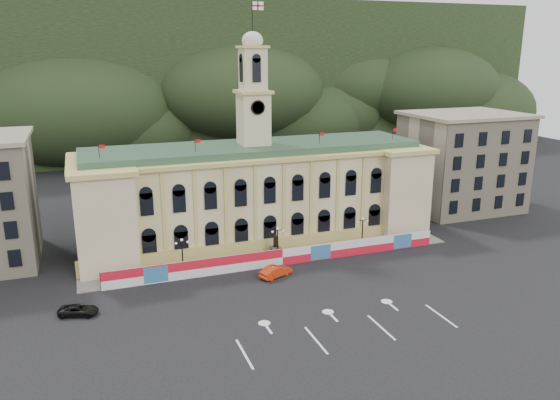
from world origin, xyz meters
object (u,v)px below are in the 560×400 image
object	(u,v)px
lamp_center	(278,241)
red_sedan	(276,271)
statue	(275,251)
black_suv	(78,310)

from	to	relation	value
lamp_center	red_sedan	xyz separation A→B (m)	(-2.30, -5.53, -2.28)
statue	red_sedan	distance (m)	6.93
red_sedan	black_suv	bearing A→B (deg)	73.30
lamp_center	black_suv	size ratio (longest dim) A/B	1.04
statue	lamp_center	size ratio (longest dim) A/B	0.72
statue	lamp_center	distance (m)	2.14
statue	red_sedan	bearing A→B (deg)	-109.41
statue	black_suv	size ratio (longest dim) A/B	0.75
statue	red_sedan	xyz separation A→B (m)	(-2.30, -6.53, -0.39)
statue	black_suv	xyz separation A→B (m)	(-27.82, -9.12, -0.56)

